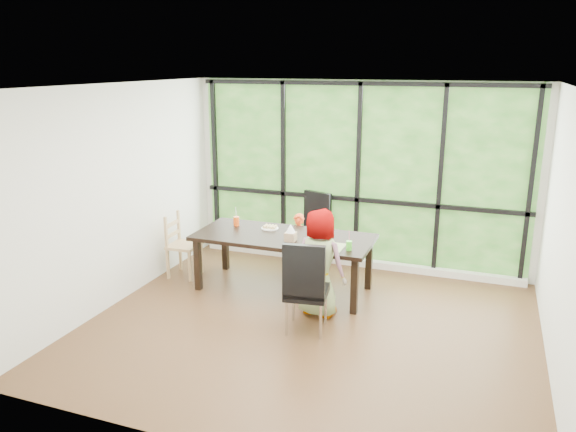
# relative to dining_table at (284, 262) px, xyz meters

# --- Properties ---
(ground) EXTENTS (5.00, 5.00, 0.00)m
(ground) POSITION_rel_dining_table_xyz_m (0.67, -0.93, -0.38)
(ground) COLOR black
(ground) RESTS_ON ground
(back_wall) EXTENTS (5.00, 0.00, 5.00)m
(back_wall) POSITION_rel_dining_table_xyz_m (0.67, 1.32, 0.98)
(back_wall) COLOR silver
(back_wall) RESTS_ON ground
(foliage_backdrop) EXTENTS (4.80, 0.02, 2.65)m
(foliage_backdrop) POSITION_rel_dining_table_xyz_m (0.67, 1.30, 0.98)
(foliage_backdrop) COLOR #224A18
(foliage_backdrop) RESTS_ON back_wall
(window_mullions) EXTENTS (4.80, 0.06, 2.65)m
(window_mullions) POSITION_rel_dining_table_xyz_m (0.67, 1.26, 0.98)
(window_mullions) COLOR black
(window_mullions) RESTS_ON back_wall
(window_sill) EXTENTS (4.80, 0.12, 0.10)m
(window_sill) POSITION_rel_dining_table_xyz_m (0.67, 1.22, -0.33)
(window_sill) COLOR silver
(window_sill) RESTS_ON ground
(dining_table) EXTENTS (2.37, 1.13, 0.75)m
(dining_table) POSITION_rel_dining_table_xyz_m (0.00, 0.00, 0.00)
(dining_table) COLOR black
(dining_table) RESTS_ON ground
(chair_window_leather) EXTENTS (0.58, 0.58, 1.08)m
(chair_window_leather) POSITION_rel_dining_table_xyz_m (0.03, 1.02, 0.17)
(chair_window_leather) COLOR black
(chair_window_leather) RESTS_ON ground
(chair_interior_leather) EXTENTS (0.52, 0.52, 1.08)m
(chair_interior_leather) POSITION_rel_dining_table_xyz_m (0.66, -1.01, 0.17)
(chair_interior_leather) COLOR black
(chair_interior_leather) RESTS_ON ground
(chair_end_beech) EXTENTS (0.42, 0.44, 0.90)m
(chair_end_beech) POSITION_rel_dining_table_xyz_m (-1.48, -0.03, 0.08)
(chair_end_beech) COLOR tan
(chair_end_beech) RESTS_ON ground
(child_toddler) EXTENTS (0.35, 0.26, 0.88)m
(child_toddler) POSITION_rel_dining_table_xyz_m (-0.00, 0.61, 0.07)
(child_toddler) COLOR #FF4B1B
(child_toddler) RESTS_ON ground
(child_older) EXTENTS (0.71, 0.53, 1.31)m
(child_older) POSITION_rel_dining_table_xyz_m (0.69, -0.57, 0.28)
(child_older) COLOR gray
(child_older) RESTS_ON ground
(placemat) EXTENTS (0.48, 0.35, 0.01)m
(placemat) POSITION_rel_dining_table_xyz_m (0.63, -0.24, 0.38)
(placemat) COLOR tan
(placemat) RESTS_ON dining_table
(plate_far) EXTENTS (0.23, 0.23, 0.01)m
(plate_far) POSITION_rel_dining_table_xyz_m (-0.28, 0.22, 0.38)
(plate_far) COLOR white
(plate_far) RESTS_ON dining_table
(plate_near) EXTENTS (0.21, 0.21, 0.01)m
(plate_near) POSITION_rel_dining_table_xyz_m (0.64, -0.20, 0.38)
(plate_near) COLOR white
(plate_near) RESTS_ON dining_table
(orange_cup) EXTENTS (0.08, 0.08, 0.13)m
(orange_cup) POSITION_rel_dining_table_xyz_m (-0.77, 0.20, 0.44)
(orange_cup) COLOR #FF5615
(orange_cup) RESTS_ON dining_table
(green_cup) EXTENTS (0.07, 0.07, 0.12)m
(green_cup) POSITION_rel_dining_table_xyz_m (0.95, -0.28, 0.43)
(green_cup) COLOR #4FDC34
(green_cup) RESTS_ON dining_table
(tissue_box) EXTENTS (0.13, 0.13, 0.11)m
(tissue_box) POSITION_rel_dining_table_xyz_m (0.16, -0.18, 0.43)
(tissue_box) COLOR tan
(tissue_box) RESTS_ON dining_table
(crepe_rolls_far) EXTENTS (0.20, 0.12, 0.04)m
(crepe_rolls_far) POSITION_rel_dining_table_xyz_m (-0.28, 0.22, 0.41)
(crepe_rolls_far) COLOR tan
(crepe_rolls_far) RESTS_ON plate_far
(crepe_rolls_near) EXTENTS (0.05, 0.12, 0.04)m
(crepe_rolls_near) POSITION_rel_dining_table_xyz_m (0.64, -0.20, 0.41)
(crepe_rolls_near) COLOR tan
(crepe_rolls_near) RESTS_ON plate_near
(straw_white) EXTENTS (0.01, 0.04, 0.20)m
(straw_white) POSITION_rel_dining_table_xyz_m (-0.77, 0.20, 0.54)
(straw_white) COLOR white
(straw_white) RESTS_ON orange_cup
(straw_pink) EXTENTS (0.01, 0.04, 0.20)m
(straw_pink) POSITION_rel_dining_table_xyz_m (0.95, -0.28, 0.53)
(straw_pink) COLOR pink
(straw_pink) RESTS_ON green_cup
(tissue) EXTENTS (0.12, 0.12, 0.11)m
(tissue) POSITION_rel_dining_table_xyz_m (0.16, -0.18, 0.54)
(tissue) COLOR white
(tissue) RESTS_ON tissue_box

